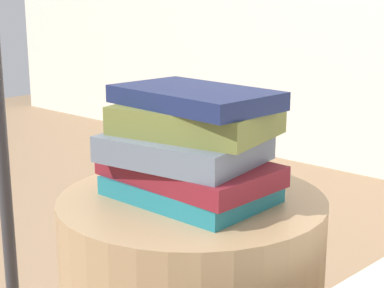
% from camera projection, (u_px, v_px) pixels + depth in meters
% --- Properties ---
extents(book_teal, '(0.27, 0.18, 0.03)m').
position_uv_depth(book_teal, '(189.00, 189.00, 1.03)').
color(book_teal, '#1E727F').
rests_on(book_teal, side_table).
extents(book_maroon, '(0.30, 0.19, 0.03)m').
position_uv_depth(book_maroon, '(187.00, 170.00, 1.02)').
color(book_maroon, maroon).
rests_on(book_maroon, book_teal).
extents(book_slate, '(0.27, 0.23, 0.04)m').
position_uv_depth(book_slate, '(184.00, 148.00, 1.01)').
color(book_slate, slate).
rests_on(book_slate, book_maroon).
extents(book_olive, '(0.28, 0.22, 0.05)m').
position_uv_depth(book_olive, '(196.00, 120.00, 1.01)').
color(book_olive, olive).
rests_on(book_olive, book_slate).
extents(book_navy, '(0.28, 0.18, 0.03)m').
position_uv_depth(book_navy, '(196.00, 97.00, 1.00)').
color(book_navy, '#19234C').
rests_on(book_navy, book_olive).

